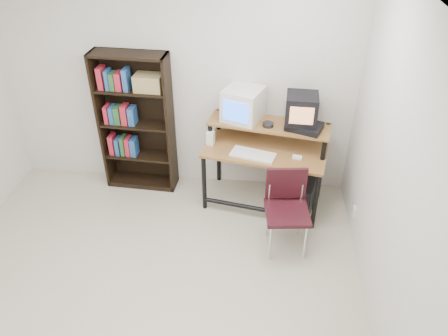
# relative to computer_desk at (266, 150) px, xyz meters

# --- Properties ---
(floor) EXTENTS (4.00, 4.00, 0.01)m
(floor) POSITION_rel_computer_desk_xyz_m (-1.04, -1.62, -0.70)
(floor) COLOR #BBB39B
(floor) RESTS_ON ground
(ceiling) EXTENTS (4.00, 4.00, 0.01)m
(ceiling) POSITION_rel_computer_desk_xyz_m (-1.04, -1.62, 1.90)
(ceiling) COLOR white
(ceiling) RESTS_ON back_wall
(back_wall) EXTENTS (4.00, 0.01, 2.60)m
(back_wall) POSITION_rel_computer_desk_xyz_m (-1.04, 0.38, 0.60)
(back_wall) COLOR beige
(back_wall) RESTS_ON floor
(right_wall) EXTENTS (0.01, 4.00, 2.60)m
(right_wall) POSITION_rel_computer_desk_xyz_m (0.96, -1.62, 0.60)
(right_wall) COLOR beige
(right_wall) RESTS_ON floor
(computer_desk) EXTENTS (1.41, 0.88, 0.98)m
(computer_desk) POSITION_rel_computer_desk_xyz_m (0.00, 0.00, 0.00)
(computer_desk) COLOR brown
(computer_desk) RESTS_ON floor
(crt_monitor) EXTENTS (0.49, 0.49, 0.36)m
(crt_monitor) POSITION_rel_computer_desk_xyz_m (-0.27, 0.19, 0.45)
(crt_monitor) COLOR silver
(crt_monitor) RESTS_ON computer_desk
(vcr) EXTENTS (0.43, 0.37, 0.08)m
(vcr) POSITION_rel_computer_desk_xyz_m (0.39, 0.01, 0.31)
(vcr) COLOR black
(vcr) RESTS_ON computer_desk
(crt_tv) EXTENTS (0.34, 0.34, 0.30)m
(crt_tv) POSITION_rel_computer_desk_xyz_m (0.34, 0.05, 0.50)
(crt_tv) COLOR black
(crt_tv) RESTS_ON vcr
(cd_spindle) EXTENTS (0.15, 0.15, 0.05)m
(cd_spindle) POSITION_rel_computer_desk_xyz_m (0.01, 0.04, 0.30)
(cd_spindle) COLOR #26262B
(cd_spindle) RESTS_ON computer_desk
(keyboard) EXTENTS (0.51, 0.33, 0.03)m
(keyboard) POSITION_rel_computer_desk_xyz_m (-0.13, -0.17, 0.04)
(keyboard) COLOR silver
(keyboard) RESTS_ON computer_desk
(mousepad) EXTENTS (0.25, 0.22, 0.01)m
(mousepad) POSITION_rel_computer_desk_xyz_m (0.31, -0.16, 0.02)
(mousepad) COLOR black
(mousepad) RESTS_ON computer_desk
(mouse) EXTENTS (0.11, 0.08, 0.03)m
(mouse) POSITION_rel_computer_desk_xyz_m (0.33, -0.18, 0.04)
(mouse) COLOR white
(mouse) RESTS_ON mousepad
(desk_speaker) EXTENTS (0.09, 0.09, 0.17)m
(desk_speaker) POSITION_rel_computer_desk_xyz_m (-0.61, 0.02, 0.11)
(desk_speaker) COLOR silver
(desk_speaker) RESTS_ON computer_desk
(pc_tower) EXTENTS (0.31, 0.49, 0.42)m
(pc_tower) POSITION_rel_computer_desk_xyz_m (0.46, -0.13, -0.49)
(pc_tower) COLOR black
(pc_tower) RESTS_ON floor
(school_chair) EXTENTS (0.47, 0.47, 0.85)m
(school_chair) POSITION_rel_computer_desk_xyz_m (0.23, -0.67, -0.18)
(school_chair) COLOR black
(school_chair) RESTS_ON floor
(bookshelf) EXTENTS (0.85, 0.33, 1.67)m
(bookshelf) POSITION_rel_computer_desk_xyz_m (-1.49, 0.23, 0.16)
(bookshelf) COLOR black
(bookshelf) RESTS_ON floor
(wall_outlet) EXTENTS (0.02, 0.08, 0.12)m
(wall_outlet) POSITION_rel_computer_desk_xyz_m (0.95, -0.47, -0.40)
(wall_outlet) COLOR beige
(wall_outlet) RESTS_ON right_wall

